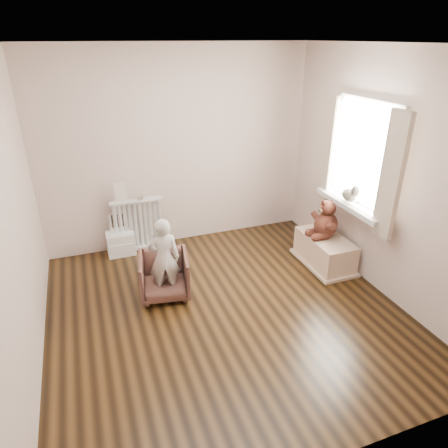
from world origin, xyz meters
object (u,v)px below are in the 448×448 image
object	(u,v)px
teddy_bear	(327,215)
radiator	(138,223)
toy_vanity	(120,235)
plush_cat	(350,194)
armchair	(164,275)
child	(164,259)
toy_bench	(325,250)

from	to	relation	value
teddy_bear	radiator	bearing A→B (deg)	150.88
toy_vanity	plush_cat	distance (m)	2.96
armchair	teddy_bear	world-z (taller)	teddy_bear
child	toy_bench	bearing A→B (deg)	-169.82
child	toy_bench	distance (m)	2.07
radiator	plush_cat	distance (m)	2.73
child	teddy_bear	xyz separation A→B (m)	(2.05, 0.05, 0.18)
armchair	radiator	bearing A→B (deg)	104.29
armchair	toy_vanity	bearing A→B (deg)	116.96
child	toy_bench	size ratio (longest dim) A/B	1.16
toy_vanity	child	world-z (taller)	child
radiator	teddy_bear	xyz separation A→B (m)	(2.14, -1.16, 0.28)
child	teddy_bear	bearing A→B (deg)	-168.72
toy_vanity	plush_cat	xyz separation A→B (m)	(2.54, -1.34, 0.72)
plush_cat	teddy_bear	bearing A→B (deg)	100.21
teddy_bear	child	bearing A→B (deg)	-179.30
radiator	armchair	distance (m)	1.17
toy_bench	plush_cat	world-z (taller)	plush_cat
radiator	toy_vanity	world-z (taller)	radiator
child	plush_cat	size ratio (longest dim) A/B	3.35
plush_cat	toy_bench	bearing A→B (deg)	106.38
child	teddy_bear	size ratio (longest dim) A/B	1.95
toy_vanity	armchair	bearing A→B (deg)	-72.93
child	plush_cat	distance (m)	2.25
armchair	teddy_bear	bearing A→B (deg)	9.88
teddy_bear	plush_cat	size ratio (longest dim) A/B	1.72
plush_cat	child	bearing A→B (deg)	152.24
child	plush_cat	world-z (taller)	plush_cat
armchair	teddy_bear	xyz separation A→B (m)	(2.05, -0.00, 0.42)
toy_vanity	toy_bench	distance (m)	2.67
radiator	teddy_bear	size ratio (longest dim) A/B	1.50
radiator	toy_bench	size ratio (longest dim) A/B	0.90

